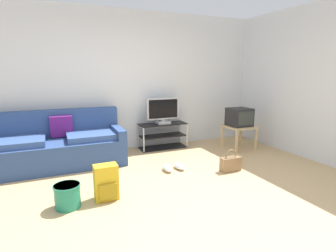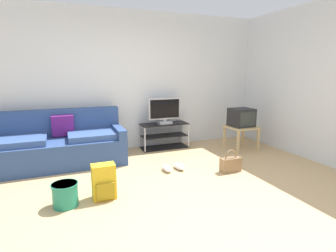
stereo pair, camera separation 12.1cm
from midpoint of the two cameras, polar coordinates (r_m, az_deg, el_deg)
The scene contains 12 objects.
ground_plane at distance 3.42m, azimuth -0.36°, elevation -15.68°, with size 9.00×9.80×0.02m, color tan.
wall_back at distance 5.40m, azimuth -10.03°, elevation 9.23°, with size 9.00×0.10×2.70m, color silver.
wall_right at distance 5.55m, azimuth 27.10°, elevation 8.21°, with size 0.10×3.60×2.70m, color silver.
couch at distance 4.86m, azimuth -21.55°, elevation -3.82°, with size 2.14×0.89×0.90m.
tv_stand at distance 5.52m, azimuth -0.18°, elevation -2.05°, with size 0.96×0.39×0.51m.
flat_tv at distance 5.40m, azimuth -0.10°, elevation 3.18°, with size 0.67×0.22×0.52m.
side_table at distance 5.60m, azimuth 15.84°, elevation -0.80°, with size 0.53×0.53×0.47m.
crt_tv at distance 5.57m, azimuth 15.88°, elevation 1.77°, with size 0.43×0.40×0.36m.
backpack at distance 3.46m, azimuth -12.42°, elevation -11.46°, with size 0.28×0.25×0.44m.
handbag at distance 4.39m, azimuth 13.88°, elevation -7.82°, with size 0.33×0.13×0.36m.
cleaning_bucket at distance 3.43m, azimuth -19.96°, elevation -13.37°, with size 0.30×0.30×0.28m.
sneakers_pair at distance 4.35m, azimuth 1.90°, elevation -8.76°, with size 0.36×0.29×0.09m.
Camera 2 is at (-1.05, -2.85, 1.55)m, focal length 28.80 mm.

